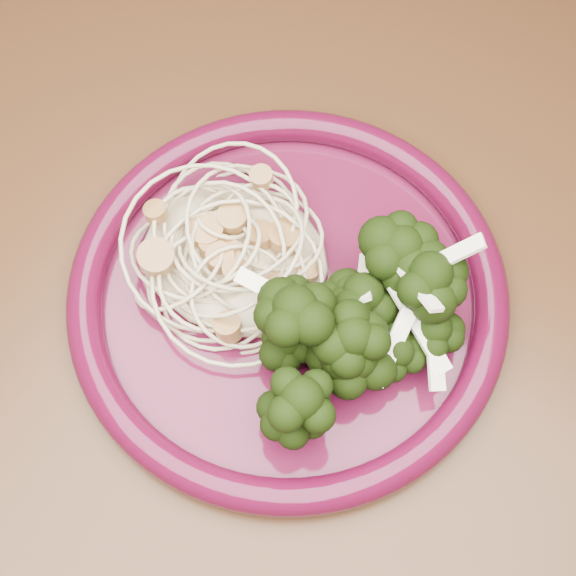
# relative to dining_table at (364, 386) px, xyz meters

# --- Properties ---
(dining_table) EXTENTS (1.20, 0.80, 0.75)m
(dining_table) POSITION_rel_dining_table_xyz_m (0.00, 0.00, 0.00)
(dining_table) COLOR #472814
(dining_table) RESTS_ON ground
(dinner_plate) EXTENTS (0.36, 0.36, 0.03)m
(dinner_plate) POSITION_rel_dining_table_xyz_m (-0.07, -0.00, 0.11)
(dinner_plate) COLOR #4A0E26
(dinner_plate) RESTS_ON dining_table
(spaghetti_pile) EXTENTS (0.16, 0.14, 0.03)m
(spaghetti_pile) POSITION_rel_dining_table_xyz_m (-0.12, 0.00, 0.12)
(spaghetti_pile) COLOR beige
(spaghetti_pile) RESTS_ON dinner_plate
(scallop_cluster) EXTENTS (0.14, 0.14, 0.04)m
(scallop_cluster) POSITION_rel_dining_table_xyz_m (-0.12, 0.00, 0.16)
(scallop_cluster) COLOR #AD7D43
(scallop_cluster) RESTS_ON spaghetti_pile
(broccoli_pile) EXTENTS (0.12, 0.18, 0.06)m
(broccoli_pile) POSITION_rel_dining_table_xyz_m (-0.01, -0.01, 0.13)
(broccoli_pile) COLOR black
(broccoli_pile) RESTS_ON dinner_plate
(onion_garnish) EXTENTS (0.09, 0.12, 0.06)m
(onion_garnish) POSITION_rel_dining_table_xyz_m (-0.01, -0.01, 0.17)
(onion_garnish) COLOR white
(onion_garnish) RESTS_ON broccoli_pile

